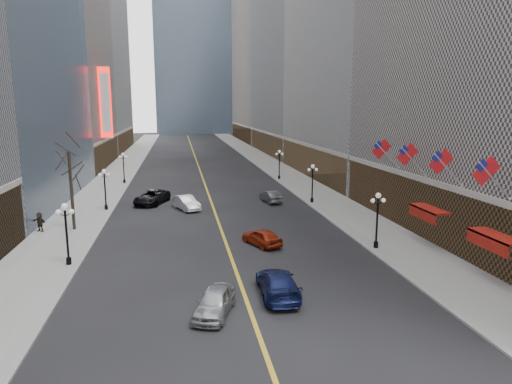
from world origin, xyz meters
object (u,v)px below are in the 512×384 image
object	(u,v)px
car_nb_mid	(186,203)
car_nb_far	(152,197)
streetlamp_east_1	(377,214)
streetlamp_west_2	(105,185)
streetlamp_west_3	(123,165)
car_nb_near	(215,302)
streetlamp_east_3	(279,161)
streetlamp_west_1	(66,228)
car_sb_far	(271,197)
car_sb_mid	(262,237)
streetlamp_east_2	(312,179)
car_sb_near	(278,283)

from	to	relation	value
car_nb_mid	car_nb_far	world-z (taller)	car_nb_far
streetlamp_east_1	streetlamp_west_2	bearing A→B (deg)	142.67
streetlamp_west_3	car_nb_near	world-z (taller)	streetlamp_west_3
car_nb_mid	streetlamp_west_2	bearing A→B (deg)	152.12
streetlamp_east_3	streetlamp_west_1	bearing A→B (deg)	-123.25
car_sb_far	streetlamp_west_1	bearing A→B (deg)	36.02
car_nb_near	car_sb_mid	xyz separation A→B (m)	(4.89, 12.17, -0.03)
streetlamp_west_1	streetlamp_west_3	bearing A→B (deg)	90.00
streetlamp_east_2	streetlamp_east_3	world-z (taller)	same
streetlamp_west_2	car_sb_far	size ratio (longest dim) A/B	1.07
car_sb_mid	streetlamp_west_1	bearing A→B (deg)	-14.62
streetlamp_west_2	car_nb_near	xyz separation A→B (m)	(9.80, -27.51, -2.16)
streetlamp_east_1	car_sb_near	bearing A→B (deg)	-142.17
streetlamp_east_1	car_nb_far	bearing A→B (deg)	131.97
car_sb_near	car_sb_far	bearing A→B (deg)	-98.32
streetlamp_east_2	car_nb_near	bearing A→B (deg)	-116.64
streetlamp_west_3	car_nb_near	size ratio (longest dim) A/B	1.04
streetlamp_west_3	car_sb_far	xyz separation A→B (m)	(18.85, -16.60, -2.20)
streetlamp_west_2	car_sb_near	distance (m)	29.17
streetlamp_west_1	streetlamp_east_3	bearing A→B (deg)	56.75
streetlamp_west_1	streetlamp_west_2	xyz separation A→B (m)	(0.00, 18.00, 0.00)
streetlamp_west_2	car_sb_far	distance (m)	19.03
car_sb_far	streetlamp_east_3	bearing A→B (deg)	-115.80
streetlamp_east_2	streetlamp_west_1	world-z (taller)	same
car_nb_mid	car_sb_mid	distance (m)	15.71
streetlamp_east_2	car_nb_mid	xyz separation A→B (m)	(-14.86, -0.80, -2.13)
streetlamp_west_2	streetlamp_west_3	size ratio (longest dim) A/B	1.00
streetlamp_west_1	car_sb_mid	bearing A→B (deg)	10.27
car_nb_mid	car_sb_mid	bearing A→B (deg)	-90.40
car_nb_mid	car_sb_near	xyz separation A→B (m)	(5.06, -24.81, 0.01)
streetlamp_east_2	streetlamp_west_3	distance (m)	29.68
streetlamp_east_2	streetlamp_east_3	size ratio (longest dim) A/B	1.00
streetlamp_east_1	car_sb_mid	xyz separation A→B (m)	(-8.91, 2.66, -2.20)
car_nb_mid	car_sb_mid	xyz separation A→B (m)	(5.95, -14.54, -0.07)
car_sb_near	car_nb_near	bearing A→B (deg)	27.67
streetlamp_west_1	car_sb_far	xyz separation A→B (m)	(18.85, 19.40, -2.20)
car_sb_mid	car_nb_near	bearing A→B (deg)	43.22
streetlamp_east_3	streetlamp_west_2	distance (m)	29.68
streetlamp_west_1	car_nb_far	bearing A→B (deg)	77.05
car_sb_far	streetlamp_east_2	bearing A→B (deg)	153.73
car_sb_near	car_sb_mid	world-z (taller)	car_sb_near
car_nb_far	streetlamp_west_2	bearing A→B (deg)	-128.06
car_nb_mid	streetlamp_east_3	bearing A→B (deg)	29.01
car_nb_near	car_nb_far	xyz separation A→B (m)	(-5.00, 30.41, 0.08)
car_nb_near	car_nb_mid	xyz separation A→B (m)	(-1.06, 26.71, 0.04)
streetlamp_east_1	car_sb_far	xyz separation A→B (m)	(-4.75, 19.40, -2.20)
streetlamp_east_2	streetlamp_west_3	world-z (taller)	same
streetlamp_west_1	streetlamp_west_3	world-z (taller)	same
streetlamp_west_2	car_sb_mid	bearing A→B (deg)	-46.24
streetlamp_east_2	car_nb_far	world-z (taller)	streetlamp_east_2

